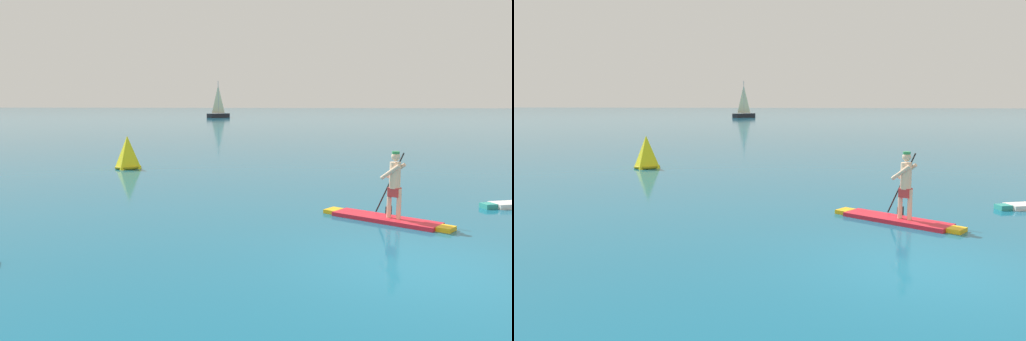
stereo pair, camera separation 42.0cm
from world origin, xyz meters
TOP-DOWN VIEW (x-y plane):
  - ground at (0.00, 0.00)m, footprint 440.00×440.00m
  - paddleboarder_mid_center at (-0.13, 3.53)m, footprint 3.00×2.22m
  - race_marker_buoy at (-10.04, 12.40)m, footprint 1.13×1.13m
  - sailboat_left_horizon at (-19.32, 81.98)m, footprint 3.64×4.50m

SIDE VIEW (x-z plane):
  - ground at x=0.00m, z-range 0.00..0.00m
  - paddleboarder_mid_center at x=-0.13m, z-range -0.54..1.23m
  - race_marker_buoy at x=-10.04m, z-range -0.07..1.36m
  - sailboat_left_horizon at x=-19.32m, z-range -2.38..4.13m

